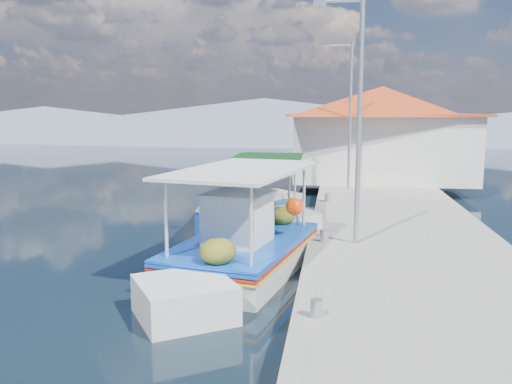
# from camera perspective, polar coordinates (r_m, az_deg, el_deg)

# --- Properties ---
(ground) EXTENTS (160.00, 160.00, 0.00)m
(ground) POSITION_cam_1_polar(r_m,az_deg,el_deg) (12.51, -10.91, -9.07)
(ground) COLOR black
(ground) RESTS_ON ground
(quay) EXTENTS (5.00, 44.00, 0.50)m
(quay) POSITION_cam_1_polar(r_m,az_deg,el_deg) (17.67, 14.40, -3.06)
(quay) COLOR gray
(quay) RESTS_ON ground
(bollards) EXTENTS (0.20, 17.20, 0.30)m
(bollards) POSITION_cam_1_polar(r_m,az_deg,el_deg) (16.76, 7.55, -2.10)
(bollards) COLOR #A5A8AD
(bollards) RESTS_ON quay
(main_caique) EXTENTS (3.51, 8.18, 2.75)m
(main_caique) POSITION_cam_1_polar(r_m,az_deg,el_deg) (12.66, -1.37, -6.20)
(main_caique) COLOR silver
(main_caique) RESTS_ON ground
(caique_green_canopy) EXTENTS (2.22, 7.02, 2.62)m
(caique_green_canopy) POSITION_cam_1_polar(r_m,az_deg,el_deg) (16.62, 1.11, -3.03)
(caique_green_canopy) COLOR silver
(caique_green_canopy) RESTS_ON ground
(caique_blue_hull) EXTENTS (2.11, 5.63, 1.01)m
(caique_blue_hull) POSITION_cam_1_polar(r_m,az_deg,el_deg) (18.26, -3.14, -2.34)
(caique_blue_hull) COLOR #19509B
(caique_blue_hull) RESTS_ON ground
(harbor_building) EXTENTS (10.49, 10.49, 4.40)m
(harbor_building) POSITION_cam_1_polar(r_m,az_deg,el_deg) (26.31, 13.31, 6.37)
(harbor_building) COLOR silver
(harbor_building) RESTS_ON quay
(lamp_post_near) EXTENTS (1.21, 0.14, 6.00)m
(lamp_post_near) POSITION_cam_1_polar(r_m,az_deg,el_deg) (13.21, 10.67, 8.86)
(lamp_post_near) COLOR #A5A8AD
(lamp_post_near) RESTS_ON quay
(lamp_post_far) EXTENTS (1.21, 0.14, 6.00)m
(lamp_post_far) POSITION_cam_1_polar(r_m,az_deg,el_deg) (22.21, 9.86, 8.84)
(lamp_post_far) COLOR #A5A8AD
(lamp_post_far) RESTS_ON quay
(mountain_ridge) EXTENTS (171.40, 96.00, 5.50)m
(mountain_ridge) POSITION_cam_1_polar(r_m,az_deg,el_deg) (67.27, 10.77, 7.22)
(mountain_ridge) COLOR slate
(mountain_ridge) RESTS_ON ground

